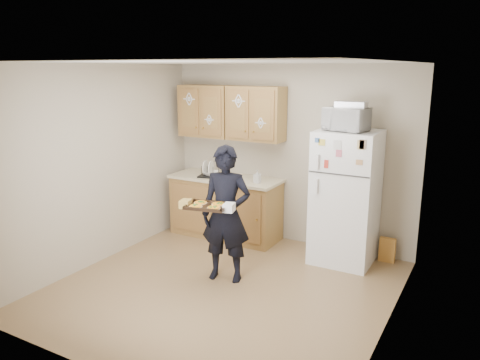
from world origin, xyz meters
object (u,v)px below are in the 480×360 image
Objects in this scene: person at (226,214)px; microwave at (346,119)px; refrigerator at (346,198)px; baking_tray at (207,207)px; dish_rack at (213,171)px.

microwave reaches higher than person.
person is at bearing -131.26° from refrigerator.
refrigerator is 3.79× the size of baking_tray.
person is 1.51m from dish_rack.
dish_rack is (-1.97, -0.01, 0.13)m from refrigerator.
microwave is at bearing 35.28° from person.
microwave is 2.12m from dish_rack.
refrigerator is 3.37× the size of microwave.
refrigerator is at bearing 66.92° from microwave.
microwave is (1.02, 1.14, 1.04)m from person.
baking_tray is 2.00m from microwave.
microwave reaches higher than dish_rack.
baking_tray is 1.15× the size of dish_rack.
dish_rack is at bearing -179.64° from refrigerator.
refrigerator is 4.35× the size of dish_rack.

